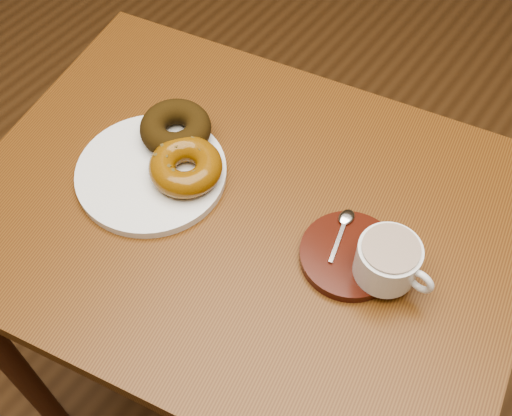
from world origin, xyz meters
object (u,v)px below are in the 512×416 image
Objects in this scene: coffee_cup at (389,260)px; cafe_table at (245,252)px; donut_plate at (151,173)px; saucer at (350,255)px.

cafe_table is at bearing -169.85° from coffee_cup.
cafe_table is at bearing 12.31° from donut_plate.
saucer is 1.24× the size of coffee_cup.
coffee_cup reaches higher than donut_plate.
donut_plate is at bearing -178.47° from cafe_table.
donut_plate is 2.03× the size of coffee_cup.
coffee_cup reaches higher than cafe_table.
cafe_table is 0.20m from saucer.
donut_plate is at bearing -167.10° from coffee_cup.
saucer is at bearing 9.42° from donut_plate.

